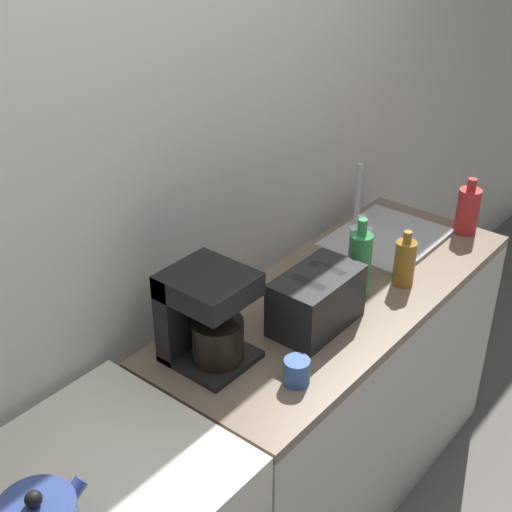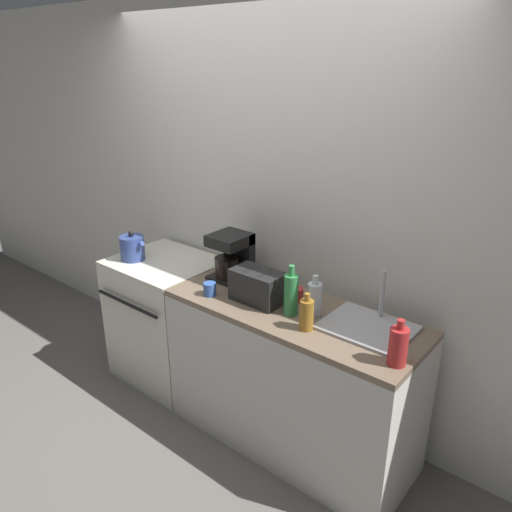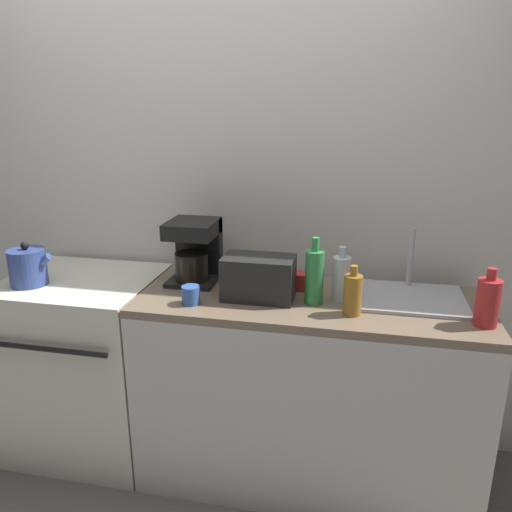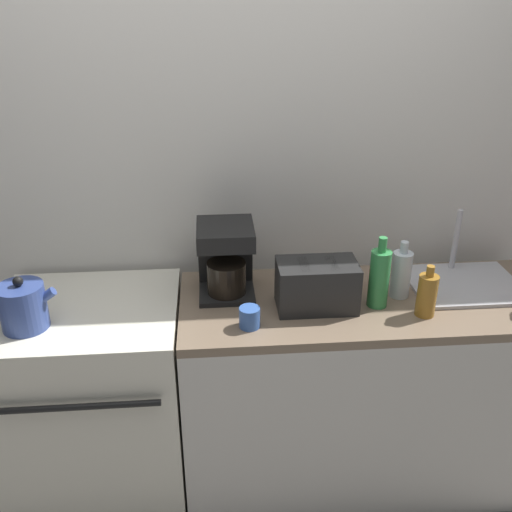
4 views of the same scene
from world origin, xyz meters
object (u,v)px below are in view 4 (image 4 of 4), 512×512
cup_red (350,279)px  bottle_clear (401,273)px  toaster (317,285)px  bottle_amber (427,295)px  stove (98,399)px  kettle (23,306)px  bottle_green (379,278)px  cup_blue (250,317)px  coffee_maker (226,256)px

cup_red → bottle_clear: bearing=-25.4°
toaster → bottle_amber: bottle_amber is taller
stove → cup_red: (1.05, 0.08, 0.48)m
stove → kettle: (-0.18, -0.12, 0.53)m
stove → kettle: 0.57m
toaster → bottle_green: size_ratio=1.06×
bottle_clear → cup_blue: 0.64m
bottle_amber → bottle_green: bottle_green is taller
cup_blue → kettle: bearing=175.3°
coffee_maker → bottle_amber: (0.73, -0.25, -0.07)m
bottle_green → bottle_clear: (0.11, 0.07, -0.02)m
stove → coffee_maker: bearing=10.3°
coffee_maker → bottle_clear: size_ratio=1.24×
coffee_maker → bottle_amber: coffee_maker is taller
kettle → toaster: 1.07m
kettle → bottle_green: 1.31m
toaster → bottle_clear: 0.35m
cup_blue → bottle_amber: bearing=2.5°
kettle → cup_red: size_ratio=2.50×
stove → kettle: size_ratio=4.35×
coffee_maker → cup_blue: 0.31m
kettle → bottle_amber: kettle is taller
bottle_amber → cup_red: bottle_amber is taller
toaster → coffee_maker: 0.38m
kettle → bottle_clear: (1.41, 0.11, 0.01)m
kettle → bottle_amber: (1.46, -0.04, -0.00)m
cup_blue → toaster: bearing=24.5°
kettle → cup_red: kettle is taller
kettle → bottle_green: bottle_green is taller
toaster → bottle_clear: bearing=9.6°
toaster → cup_red: size_ratio=3.63×
toaster → bottle_amber: (0.40, -0.09, -0.01)m
stove → toaster: (0.89, -0.06, 0.53)m
coffee_maker → cup_red: size_ratio=3.50×
bottle_amber → stove: bearing=173.2°
stove → bottle_amber: 1.39m
stove → bottle_amber: (1.28, -0.15, 0.53)m
stove → bottle_amber: bearing=-6.8°
bottle_amber → bottle_green: 0.18m
coffee_maker → stove: bearing=-169.7°
bottle_green → bottle_clear: size_ratio=1.22×
toaster → stove: bearing=176.0°
bottle_green → cup_blue: bottle_green is taller
stove → cup_red: size_ratio=10.88×
toaster → bottle_green: bearing=-1.8°
coffee_maker → cup_blue: bearing=-75.4°
coffee_maker → cup_red: bearing=-2.0°
kettle → toaster: size_ratio=0.69×
kettle → bottle_amber: size_ratio=1.02×
kettle → cup_blue: bearing=-4.7°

